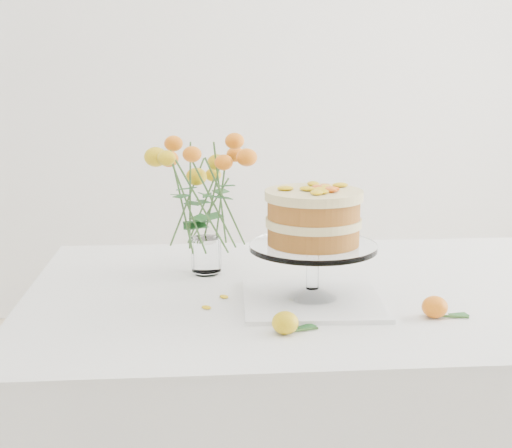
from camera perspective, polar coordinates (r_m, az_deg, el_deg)
The scene contains 11 objects.
table at distance 1.70m, azimuth 6.26°, elevation -7.74°, with size 1.43×0.93×0.76m.
napkin at distance 1.58m, azimuth 4.51°, elevation -6.03°, with size 0.30×0.30×0.01m, color white.
cake_stand at distance 1.53m, azimuth 4.62°, elevation 0.06°, with size 0.28×0.28×0.25m.
rose_vase at distance 1.74m, azimuth -4.08°, elevation 2.91°, with size 0.30×0.30×0.37m.
loose_rose_near at distance 1.38m, azimuth 2.37°, elevation -7.91°, with size 0.09×0.05×0.04m.
loose_rose_far at distance 1.51m, azimuth 14.13°, elevation -6.46°, with size 0.09×0.05×0.05m.
stray_petal_a at distance 1.56m, azimuth 2.67°, elevation -6.28°, with size 0.03×0.02×0.00m, color yellow.
stray_petal_b at distance 1.54m, azimuth 6.58°, elevation -6.62°, with size 0.03×0.02×0.00m, color yellow.
stray_petal_c at distance 1.51m, azimuth 8.37°, elevation -7.05°, with size 0.03×0.02×0.00m, color yellow.
stray_petal_d at distance 1.60m, azimuth -2.57°, elevation -5.84°, with size 0.03×0.02×0.00m, color yellow.
stray_petal_e at distance 1.53m, azimuth -3.98°, elevation -6.68°, with size 0.03×0.02×0.00m, color yellow.
Camera 1 is at (-0.31, -1.57, 1.26)m, focal length 50.00 mm.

